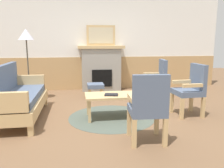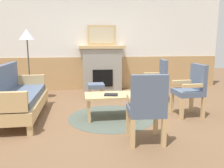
% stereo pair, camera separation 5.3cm
% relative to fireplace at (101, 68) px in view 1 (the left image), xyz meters
% --- Properties ---
extents(ground_plane, '(14.00, 14.00, 0.00)m').
position_rel_fireplace_xyz_m(ground_plane, '(0.00, -2.35, -0.65)').
color(ground_plane, brown).
extents(wall_back, '(7.20, 0.14, 2.70)m').
position_rel_fireplace_xyz_m(wall_back, '(0.00, 0.25, 0.66)').
color(wall_back, white).
rests_on(wall_back, ground_plane).
extents(fireplace, '(1.30, 0.44, 1.28)m').
position_rel_fireplace_xyz_m(fireplace, '(0.00, 0.00, 0.00)').
color(fireplace, gray).
rests_on(fireplace, ground_plane).
extents(framed_picture, '(0.80, 0.04, 0.56)m').
position_rel_fireplace_xyz_m(framed_picture, '(0.00, 0.00, 0.91)').
color(framed_picture, tan).
rests_on(framed_picture, fireplace).
extents(couch, '(0.70, 1.80, 0.98)m').
position_rel_fireplace_xyz_m(couch, '(-1.75, -2.24, -0.26)').
color(couch, tan).
rests_on(couch, ground_plane).
extents(coffee_table, '(0.96, 0.56, 0.44)m').
position_rel_fireplace_xyz_m(coffee_table, '(-0.08, -2.44, -0.27)').
color(coffee_table, tan).
rests_on(coffee_table, ground_plane).
extents(round_rug, '(1.59, 1.59, 0.01)m').
position_rel_fireplace_xyz_m(round_rug, '(-0.08, -2.44, -0.65)').
color(round_rug, '#4C564C').
rests_on(round_rug, ground_plane).
extents(book_on_table, '(0.26, 0.19, 0.03)m').
position_rel_fireplace_xyz_m(book_on_table, '(-0.09, -2.52, -0.20)').
color(book_on_table, black).
rests_on(book_on_table, coffee_table).
extents(footstool, '(0.40, 0.40, 0.36)m').
position_rel_fireplace_xyz_m(footstool, '(-0.24, -0.89, -0.37)').
color(footstool, tan).
rests_on(footstool, ground_plane).
extents(armchair_near_fireplace, '(0.53, 0.53, 0.98)m').
position_rel_fireplace_xyz_m(armchair_near_fireplace, '(1.18, -1.39, -0.11)').
color(armchair_near_fireplace, tan).
rests_on(armchair_near_fireplace, ground_plane).
extents(armchair_by_window_left, '(0.50, 0.50, 0.98)m').
position_rel_fireplace_xyz_m(armchair_by_window_left, '(1.44, -2.52, -0.11)').
color(armchair_by_window_left, tan).
rests_on(armchair_by_window_left, ground_plane).
extents(armchair_front_left, '(0.51, 0.51, 0.98)m').
position_rel_fireplace_xyz_m(armchair_front_left, '(0.25, -3.58, -0.11)').
color(armchair_front_left, tan).
rests_on(armchair_front_left, ground_plane).
extents(floor_lamp_by_couch, '(0.36, 0.36, 1.68)m').
position_rel_fireplace_xyz_m(floor_lamp_by_couch, '(-1.82, -0.90, 0.80)').
color(floor_lamp_by_couch, '#332D28').
rests_on(floor_lamp_by_couch, ground_plane).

